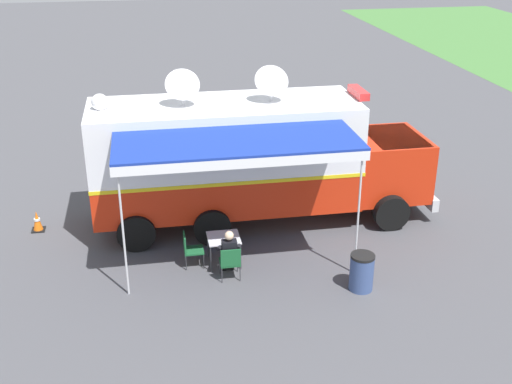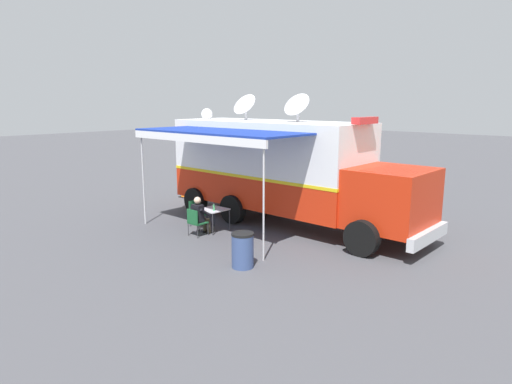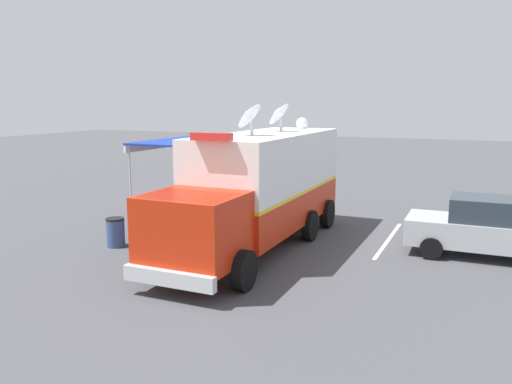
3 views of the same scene
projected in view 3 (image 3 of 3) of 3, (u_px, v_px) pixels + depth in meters
ground_plane at (268, 240)px, 16.97m from camera, size 100.00×100.00×0.00m
lot_stripe at (389, 240)px, 17.02m from camera, size 0.14×4.80×0.01m
command_truck at (258, 185)px, 15.98m from camera, size 4.88×9.50×4.53m
folding_table at (211, 212)px, 18.12m from camera, size 0.80×0.80×0.73m
water_bottle at (206, 208)px, 17.99m from camera, size 0.07×0.07×0.22m
folding_chair_at_table at (191, 214)px, 18.43m from camera, size 0.48×0.48×0.87m
folding_chair_beside_table at (223, 212)px, 18.90m from camera, size 0.48×0.48×0.87m
seated_responder at (196, 211)px, 18.33m from camera, size 0.66×0.55×1.25m
trash_bin at (116, 232)px, 16.16m from camera, size 0.57×0.57×0.91m
traffic_cone at (325, 204)px, 21.49m from camera, size 0.36×0.36×0.58m
car_behind_truck at (483, 227)px, 15.05m from camera, size 4.22×2.06×1.76m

